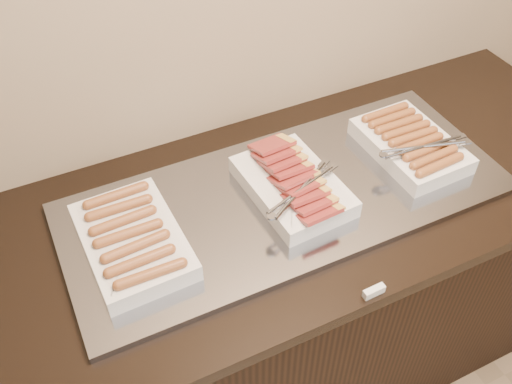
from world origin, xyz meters
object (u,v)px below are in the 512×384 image
(warming_tray, at_px, (287,197))
(dish_center, at_px, (293,185))
(dish_right, at_px, (411,144))
(counter, at_px, (282,296))
(dish_left, at_px, (132,240))

(warming_tray, bearing_deg, dish_center, -18.13)
(warming_tray, bearing_deg, dish_right, -0.68)
(dish_center, xyz_separation_m, dish_right, (0.38, -0.00, -0.00))
(counter, bearing_deg, dish_center, -20.75)
(dish_left, height_order, dish_right, dish_right)
(dish_center, bearing_deg, warming_tray, 158.36)
(counter, bearing_deg, dish_left, -180.00)
(dish_left, xyz_separation_m, dish_center, (0.44, -0.00, 0.01))
(dish_left, distance_m, dish_center, 0.44)
(warming_tray, xyz_separation_m, dish_left, (-0.43, -0.00, 0.04))
(dish_center, bearing_deg, dish_right, -3.53)
(counter, height_order, dish_left, dish_left)
(dish_left, bearing_deg, dish_center, -2.47)
(dish_left, bearing_deg, counter, -1.87)
(counter, xyz_separation_m, dish_left, (-0.43, -0.00, 0.50))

